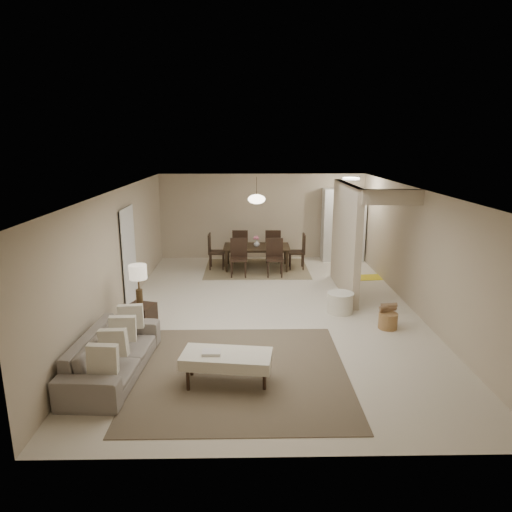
{
  "coord_description": "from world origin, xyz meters",
  "views": [
    {
      "loc": [
        -0.43,
        -8.86,
        3.41
      ],
      "look_at": [
        -0.25,
        0.5,
        1.05
      ],
      "focal_mm": 32.0,
      "sensor_mm": 36.0,
      "label": 1
    }
  ],
  "objects_px": {
    "sofa": "(113,354)",
    "round_pouf": "(340,303)",
    "pantry_cabinet": "(343,225)",
    "side_table": "(141,318)",
    "wicker_basket": "(388,321)",
    "ottoman_bench": "(227,359)",
    "dining_table": "(257,258)"
  },
  "relations": [
    {
      "from": "sofa",
      "to": "side_table",
      "type": "distance_m",
      "value": 1.6
    },
    {
      "from": "sofa",
      "to": "wicker_basket",
      "type": "relative_size",
      "value": 6.31
    },
    {
      "from": "side_table",
      "to": "sofa",
      "type": "bearing_deg",
      "value": -91.79
    },
    {
      "from": "sofa",
      "to": "ottoman_bench",
      "type": "xyz_separation_m",
      "value": [
        1.71,
        -0.3,
        0.05
      ]
    },
    {
      "from": "ottoman_bench",
      "to": "side_table",
      "type": "height_order",
      "value": "side_table"
    },
    {
      "from": "ottoman_bench",
      "to": "side_table",
      "type": "bearing_deg",
      "value": 138.85
    },
    {
      "from": "sofa",
      "to": "wicker_basket",
      "type": "xyz_separation_m",
      "value": [
        4.64,
        1.63,
        -0.17
      ]
    },
    {
      "from": "ottoman_bench",
      "to": "wicker_basket",
      "type": "xyz_separation_m",
      "value": [
        2.93,
        1.93,
        -0.22
      ]
    },
    {
      "from": "ottoman_bench",
      "to": "round_pouf",
      "type": "relative_size",
      "value": 2.53
    },
    {
      "from": "pantry_cabinet",
      "to": "wicker_basket",
      "type": "xyz_separation_m",
      "value": [
        -0.16,
        -5.09,
        -0.9
      ]
    },
    {
      "from": "sofa",
      "to": "ottoman_bench",
      "type": "bearing_deg",
      "value": -96.12
    },
    {
      "from": "ottoman_bench",
      "to": "dining_table",
      "type": "height_order",
      "value": "dining_table"
    },
    {
      "from": "wicker_basket",
      "to": "sofa",
      "type": "bearing_deg",
      "value": -160.62
    },
    {
      "from": "dining_table",
      "to": "pantry_cabinet",
      "type": "bearing_deg",
      "value": 20.82
    },
    {
      "from": "sofa",
      "to": "wicker_basket",
      "type": "distance_m",
      "value": 4.92
    },
    {
      "from": "ottoman_bench",
      "to": "round_pouf",
      "type": "xyz_separation_m",
      "value": [
        2.2,
        2.77,
        -0.16
      ]
    },
    {
      "from": "pantry_cabinet",
      "to": "dining_table",
      "type": "distance_m",
      "value": 2.79
    },
    {
      "from": "pantry_cabinet",
      "to": "dining_table",
      "type": "xyz_separation_m",
      "value": [
        -2.53,
        -0.91,
        -0.74
      ]
    },
    {
      "from": "pantry_cabinet",
      "to": "side_table",
      "type": "height_order",
      "value": "pantry_cabinet"
    },
    {
      "from": "round_pouf",
      "to": "wicker_basket",
      "type": "distance_m",
      "value": 1.11
    },
    {
      "from": "pantry_cabinet",
      "to": "dining_table",
      "type": "height_order",
      "value": "pantry_cabinet"
    },
    {
      "from": "pantry_cabinet",
      "to": "round_pouf",
      "type": "distance_m",
      "value": 4.42
    },
    {
      "from": "sofa",
      "to": "round_pouf",
      "type": "bearing_deg",
      "value": -53.9
    },
    {
      "from": "ottoman_bench",
      "to": "round_pouf",
      "type": "bearing_deg",
      "value": 59.24
    },
    {
      "from": "sofa",
      "to": "side_table",
      "type": "bearing_deg",
      "value": 2.02
    },
    {
      "from": "side_table",
      "to": "round_pouf",
      "type": "relative_size",
      "value": 0.94
    },
    {
      "from": "ottoman_bench",
      "to": "round_pouf",
      "type": "distance_m",
      "value": 3.54
    },
    {
      "from": "side_table",
      "to": "wicker_basket",
      "type": "xyz_separation_m",
      "value": [
        4.59,
        0.03,
        -0.1
      ]
    },
    {
      "from": "pantry_cabinet",
      "to": "ottoman_bench",
      "type": "xyz_separation_m",
      "value": [
        -3.09,
        -7.02,
        -0.68
      ]
    },
    {
      "from": "sofa",
      "to": "round_pouf",
      "type": "xyz_separation_m",
      "value": [
        3.91,
        2.47,
        -0.12
      ]
    },
    {
      "from": "side_table",
      "to": "dining_table",
      "type": "xyz_separation_m",
      "value": [
        2.22,
        4.21,
        0.06
      ]
    },
    {
      "from": "sofa",
      "to": "wicker_basket",
      "type": "bearing_deg",
      "value": -66.81
    }
  ]
}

